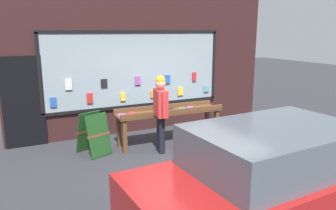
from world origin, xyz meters
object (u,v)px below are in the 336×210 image
(person_browsing, at_px, (161,108))
(small_dog, at_px, (186,142))
(sandwich_board_sign, at_px, (93,133))
(display_table_main, at_px, (169,114))
(parked_car, at_px, (273,174))

(person_browsing, bearing_deg, small_dog, -111.17)
(sandwich_board_sign, bearing_deg, person_browsing, -43.64)
(display_table_main, bearing_deg, person_browsing, -133.22)
(display_table_main, relative_size, parked_car, 0.62)
(display_table_main, distance_m, person_browsing, 0.70)
(display_table_main, height_order, sandwich_board_sign, sandwich_board_sign)
(sandwich_board_sign, distance_m, parked_car, 4.08)
(display_table_main, bearing_deg, parked_car, -93.38)
(small_dog, relative_size, sandwich_board_sign, 0.57)
(display_table_main, bearing_deg, small_dog, -85.85)
(small_dog, bearing_deg, parked_car, -163.85)
(small_dog, distance_m, parked_car, 2.94)
(person_browsing, bearing_deg, display_table_main, -33.68)
(sandwich_board_sign, relative_size, parked_car, 0.22)
(small_dog, relative_size, parked_car, 0.12)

